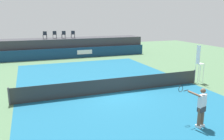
{
  "coord_description": "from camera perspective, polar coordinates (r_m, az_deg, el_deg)",
  "views": [
    {
      "loc": [
        -5.08,
        -13.09,
        4.72
      ],
      "look_at": [
        0.54,
        2.0,
        1.0
      ],
      "focal_mm": 36.92,
      "sensor_mm": 36.0,
      "label": 1
    }
  ],
  "objects": [
    {
      "name": "spectator_chair_right",
      "position": [
        28.77,
        -9.65,
        8.79
      ],
      "size": [
        0.47,
        0.47,
        0.89
      ],
      "color": "#1E232D",
      "rests_on": "spectator_platform"
    },
    {
      "name": "spectator_chair_left",
      "position": [
        28.73,
        -14.03,
        8.58
      ],
      "size": [
        0.47,
        0.47,
        0.89
      ],
      "color": "#1E232D",
      "rests_on": "spectator_platform"
    },
    {
      "name": "spectator_chair_center",
      "position": [
        28.6,
        -11.9,
        8.67
      ],
      "size": [
        0.46,
        0.46,
        0.89
      ],
      "color": "#1E232D",
      "rests_on": "spectator_platform"
    },
    {
      "name": "umpire_chair",
      "position": [
        17.77,
        20.72,
        2.0
      ],
      "size": [
        0.49,
        0.49,
        2.76
      ],
      "color": "white",
      "rests_on": "ground"
    },
    {
      "name": "tennis_ball",
      "position": [
        15.29,
        21.12,
        -5.74
      ],
      "size": [
        0.07,
        0.07,
        0.07
      ],
      "primitive_type": "sphere",
      "color": "#D8EA33",
      "rests_on": "court_inner"
    },
    {
      "name": "ground_plane",
      "position": [
        17.52,
        -2.81,
        -2.64
      ],
      "size": [
        48.0,
        48.0,
        0.0
      ],
      "primitive_type": "plane",
      "color": "#4C704C"
    },
    {
      "name": "net_post_far",
      "position": [
        17.79,
        19.72,
        -1.5
      ],
      "size": [
        0.1,
        0.1,
        1.0
      ],
      "primitive_type": "cylinder",
      "color": "#4C4C51",
      "rests_on": "ground"
    },
    {
      "name": "court_inner",
      "position": [
        14.81,
        0.74,
        -5.57
      ],
      "size": [
        12.0,
        22.0,
        0.0
      ],
      "primitive_type": "cube",
      "color": "#16597A",
      "rests_on": "ground"
    },
    {
      "name": "sponsor_wall",
      "position": [
        27.39,
        -9.52,
        4.18
      ],
      "size": [
        18.0,
        0.22,
        1.2
      ],
      "color": "navy",
      "rests_on": "ground"
    },
    {
      "name": "spectator_chair_far_left",
      "position": [
        28.29,
        -16.3,
        8.39
      ],
      "size": [
        0.44,
        0.44,
        0.89
      ],
      "color": "#1E232D",
      "rests_on": "spectator_platform"
    },
    {
      "name": "tennis_net",
      "position": [
        14.67,
        0.74,
        -3.82
      ],
      "size": [
        12.4,
        0.02,
        0.95
      ],
      "primitive_type": "cube",
      "color": "#2D2D2D",
      "rests_on": "ground"
    },
    {
      "name": "spectator_platform",
      "position": [
        29.07,
        -10.26,
        5.65
      ],
      "size": [
        18.0,
        2.8,
        2.2
      ],
      "primitive_type": "cube",
      "color": "#38383D",
      "rests_on": "ground"
    },
    {
      "name": "tennis_player",
      "position": [
        10.78,
        21.18,
        -8.33
      ],
      "size": [
        0.9,
        1.11,
        1.77
      ],
      "color": "white",
      "rests_on": "court_inner"
    },
    {
      "name": "net_post_near",
      "position": [
        13.8,
        -24.17,
        -5.99
      ],
      "size": [
        0.1,
        0.1,
        1.0
      ],
      "primitive_type": "cylinder",
      "color": "#4C4C51",
      "rests_on": "ground"
    }
  ]
}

